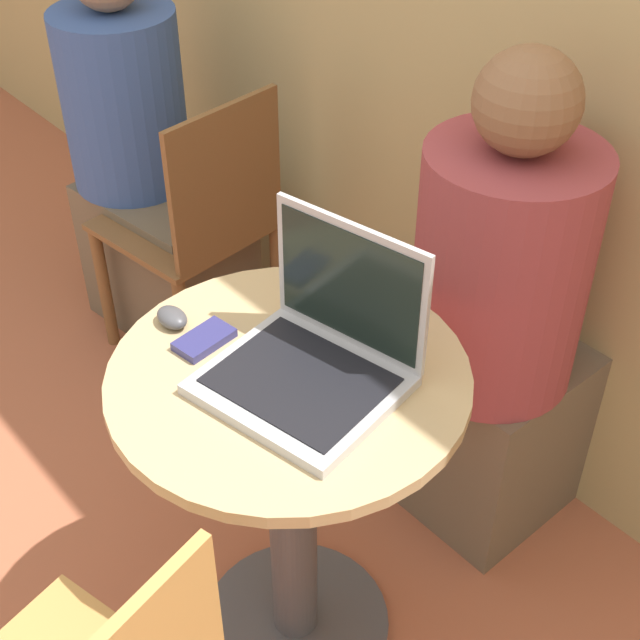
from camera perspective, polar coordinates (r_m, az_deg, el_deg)
ground_plane at (r=2.08m, az=-1.55°, el=-18.88°), size 12.00×12.00×0.00m
round_table at (r=1.68m, az=-1.83°, el=-9.83°), size 0.62×0.62×0.75m
laptop at (r=1.46m, az=-0.24°, el=-2.10°), size 0.35×0.32×0.26m
cell_phone at (r=1.57m, az=-7.42°, el=-1.25°), size 0.07×0.11×0.02m
computer_mouse at (r=1.61m, az=-9.45°, el=0.17°), size 0.07×0.05×0.03m
person_seated at (r=2.00m, az=11.86°, el=-1.57°), size 0.35×0.55×1.18m
chair_background at (r=2.47m, az=-7.71°, el=5.82°), size 0.45×0.45×0.83m
person_background at (r=2.64m, az=-10.98°, el=8.73°), size 0.54×0.37×1.13m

